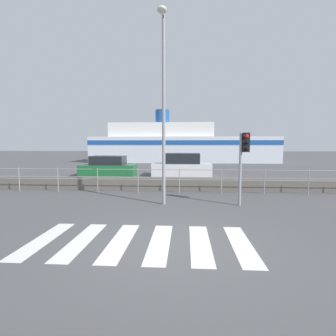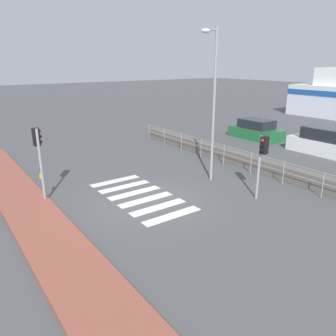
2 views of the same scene
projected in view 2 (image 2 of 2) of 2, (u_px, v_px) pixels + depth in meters
ground_plane at (150, 202)px, 13.02m from camera, size 160.00×160.00×0.00m
sidewalk_brick at (44, 230)px, 10.72m from camera, size 24.00×1.80×0.12m
crosswalk at (140, 196)px, 13.59m from camera, size 4.95×2.40×0.01m
seawall at (262, 165)px, 16.72m from camera, size 20.77×0.55×0.60m
harbor_fence at (251, 160)px, 16.10m from camera, size 18.73×0.04×1.12m
traffic_light_near at (39, 149)px, 12.53m from camera, size 0.34×0.32×2.94m
traffic_light_far at (262, 154)px, 12.71m from camera, size 0.34×0.32×2.61m
streetlamp at (212, 92)px, 14.18m from camera, size 0.32×0.90×6.71m
parked_car_green at (256, 130)px, 23.81m from camera, size 3.87×1.78×1.39m
parked_car_white at (324, 143)px, 19.76m from camera, size 4.07×1.76×1.59m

